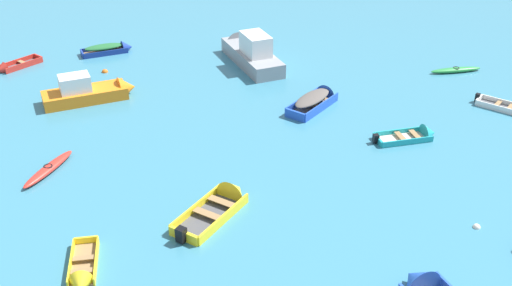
# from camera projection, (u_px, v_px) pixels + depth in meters

# --- Properties ---
(rowboat_yellow_center) EXTENTS (3.21, 4.48, 1.43)m
(rowboat_yellow_center) POSITION_uv_depth(u_px,v_px,m) (224.00, 201.00, 27.23)
(rowboat_yellow_center) COLOR #4C4C51
(rowboat_yellow_center) RESTS_ON ground_plane
(motor_launch_grey_back_row_center) EXTENTS (5.14, 7.24, 2.67)m
(motor_launch_grey_back_row_center) POSITION_uv_depth(u_px,v_px,m) (249.00, 51.00, 41.93)
(motor_launch_grey_back_row_center) COLOR gray
(motor_launch_grey_back_row_center) RESTS_ON ground_plane
(kayak_red_midfield_left) EXTENTS (1.53, 3.73, 0.35)m
(kayak_red_midfield_left) POSITION_uv_depth(u_px,v_px,m) (48.00, 169.00, 29.73)
(kayak_red_midfield_left) COLOR red
(kayak_red_midfield_left) RESTS_ON ground_plane
(rowboat_turquoise_near_right) EXTENTS (3.60, 2.20, 1.10)m
(rowboat_turquoise_near_right) POSITION_uv_depth(u_px,v_px,m) (418.00, 135.00, 32.72)
(rowboat_turquoise_near_right) COLOR beige
(rowboat_turquoise_near_right) RESTS_ON ground_plane
(kayak_green_cluster_outer) EXTENTS (3.56, 1.57, 0.34)m
(kayak_green_cluster_outer) POSITION_uv_depth(u_px,v_px,m) (456.00, 70.00, 40.59)
(kayak_green_cluster_outer) COLOR #288C3D
(kayak_green_cluster_outer) RESTS_ON ground_plane
(motor_launch_orange_far_right) EXTENTS (5.58, 4.06, 2.05)m
(motor_launch_orange_far_right) POSITION_uv_depth(u_px,v_px,m) (92.00, 91.00, 36.68)
(motor_launch_orange_far_right) COLOR orange
(motor_launch_orange_far_right) RESTS_ON ground_plane
(rowboat_white_near_camera) EXTENTS (2.99, 2.36, 0.98)m
(rowboat_white_near_camera) POSITION_uv_depth(u_px,v_px,m) (511.00, 108.00, 35.53)
(rowboat_white_near_camera) COLOR #4C4C51
(rowboat_white_near_camera) RESTS_ON ground_plane
(rowboat_deep_blue_outer_right) EXTENTS (3.68, 2.72, 1.06)m
(rowboat_deep_blue_outer_right) POSITION_uv_depth(u_px,v_px,m) (112.00, 48.00, 43.71)
(rowboat_deep_blue_outer_right) COLOR #99754C
(rowboat_deep_blue_outer_right) RESTS_ON ground_plane
(rowboat_yellow_distant_center) EXTENTS (1.70, 3.15, 0.92)m
(rowboat_yellow_distant_center) POSITION_uv_depth(u_px,v_px,m) (82.00, 275.00, 23.11)
(rowboat_yellow_distant_center) COLOR #99754C
(rowboat_yellow_distant_center) RESTS_ON ground_plane
(rowboat_blue_cluster_inner) EXTENTS (3.27, 4.27, 1.28)m
(rowboat_blue_cluster_inner) POSITION_uv_depth(u_px,v_px,m) (318.00, 98.00, 36.18)
(rowboat_blue_cluster_inner) COLOR gray
(rowboat_blue_cluster_inner) RESTS_ON ground_plane
(rowboat_red_far_back) EXTENTS (2.53, 3.18, 0.89)m
(rowboat_red_far_back) POSITION_uv_depth(u_px,v_px,m) (11.00, 67.00, 40.94)
(rowboat_red_far_back) COLOR #4C4C51
(rowboat_red_far_back) RESTS_ON ground_plane
(mooring_buoy_near_foreground) EXTENTS (0.33, 0.33, 0.33)m
(mooring_buoy_near_foreground) POSITION_uv_depth(u_px,v_px,m) (476.00, 227.00, 25.93)
(mooring_buoy_near_foreground) COLOR silver
(mooring_buoy_near_foreground) RESTS_ON ground_plane
(mooring_buoy_far_field) EXTENTS (0.42, 0.42, 0.42)m
(mooring_buoy_far_field) POSITION_uv_depth(u_px,v_px,m) (105.00, 72.00, 40.67)
(mooring_buoy_far_field) COLOR orange
(mooring_buoy_far_field) RESTS_ON ground_plane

